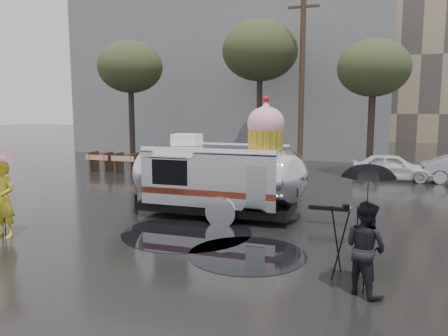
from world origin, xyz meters
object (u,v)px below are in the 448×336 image
at_px(person_left, 3,200).
at_px(tripod, 345,235).
at_px(person_right, 365,248).
at_px(airstream_trailer, 220,174).

bearing_deg(person_left, tripod, 4.47).
bearing_deg(person_right, tripod, -20.64).
bearing_deg(tripod, person_left, 165.46).
bearing_deg(person_right, airstream_trailer, -7.44).
relative_size(airstream_trailer, person_left, 3.53).
height_order(person_left, tripod, person_left).
height_order(person_right, tripod, person_right).
height_order(airstream_trailer, person_left, airstream_trailer).
xyz_separation_m(person_left, tripod, (8.33, 0.07, -0.12)).
distance_m(person_left, tripod, 8.33).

